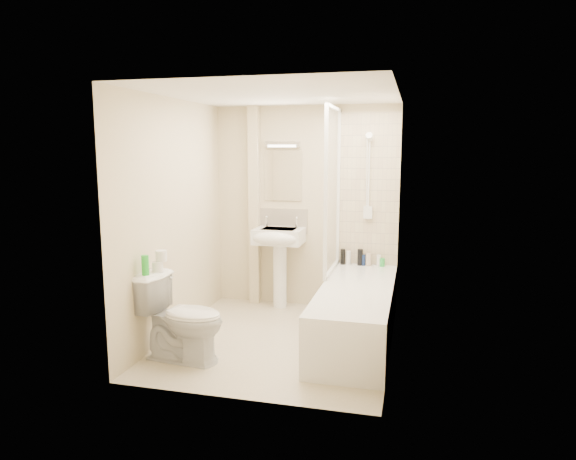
# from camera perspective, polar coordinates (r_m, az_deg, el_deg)

# --- Properties ---
(floor) EXTENTS (2.50, 2.50, 0.00)m
(floor) POSITION_cam_1_polar(r_m,az_deg,el_deg) (5.26, -1.05, -12.16)
(floor) COLOR beige
(floor) RESTS_ON ground
(wall_back) EXTENTS (2.20, 0.02, 2.40)m
(wall_back) POSITION_cam_1_polar(r_m,az_deg,el_deg) (6.16, 1.95, 2.50)
(wall_back) COLOR beige
(wall_back) RESTS_ON ground
(wall_left) EXTENTS (0.02, 2.50, 2.40)m
(wall_left) POSITION_cam_1_polar(r_m,az_deg,el_deg) (5.34, -12.56, 1.28)
(wall_left) COLOR beige
(wall_left) RESTS_ON ground
(wall_right) EXTENTS (0.02, 2.50, 2.40)m
(wall_right) POSITION_cam_1_polar(r_m,az_deg,el_deg) (4.79, 11.73, 0.43)
(wall_right) COLOR beige
(wall_right) RESTS_ON ground
(ceiling) EXTENTS (2.20, 2.50, 0.02)m
(ceiling) POSITION_cam_1_polar(r_m,az_deg,el_deg) (4.93, -1.14, 14.85)
(ceiling) COLOR white
(ceiling) RESTS_ON wall_back
(tile_back) EXTENTS (0.70, 0.01, 1.75)m
(tile_back) POSITION_cam_1_polar(r_m,az_deg,el_deg) (6.01, 8.96, 4.39)
(tile_back) COLOR beige
(tile_back) RESTS_ON wall_back
(tile_right) EXTENTS (0.01, 2.10, 1.75)m
(tile_right) POSITION_cam_1_polar(r_m,az_deg,el_deg) (4.96, 11.77, 3.34)
(tile_right) COLOR beige
(tile_right) RESTS_ON wall_right
(pipe_boxing) EXTENTS (0.12, 0.12, 2.40)m
(pipe_boxing) POSITION_cam_1_polar(r_m,az_deg,el_deg) (6.26, -3.73, 2.60)
(pipe_boxing) COLOR beige
(pipe_boxing) RESTS_ON ground
(splashback) EXTENTS (0.60, 0.02, 0.30)m
(splashback) POSITION_cam_1_polar(r_m,az_deg,el_deg) (6.23, -0.54, 1.01)
(splashback) COLOR beige
(splashback) RESTS_ON wall_back
(mirror) EXTENTS (0.46, 0.01, 0.60)m
(mirror) POSITION_cam_1_polar(r_m,az_deg,el_deg) (6.18, -0.55, 6.07)
(mirror) COLOR white
(mirror) RESTS_ON wall_back
(strip_light) EXTENTS (0.42, 0.07, 0.07)m
(strip_light) POSITION_cam_1_polar(r_m,az_deg,el_deg) (6.15, -0.61, 9.50)
(strip_light) COLOR silver
(strip_light) RESTS_ON wall_back
(bathtub) EXTENTS (0.70, 2.10, 0.55)m
(bathtub) POSITION_cam_1_polar(r_m,az_deg,el_deg) (5.22, 7.61, -9.05)
(bathtub) COLOR white
(bathtub) RESTS_ON ground
(shower_screen) EXTENTS (0.04, 0.92, 1.80)m
(shower_screen) POSITION_cam_1_polar(r_m,az_deg,el_deg) (5.62, 4.99, 4.40)
(shower_screen) COLOR white
(shower_screen) RESTS_ON bathtub
(shower_fixture) EXTENTS (0.10, 0.16, 0.99)m
(shower_fixture) POSITION_cam_1_polar(r_m,az_deg,el_deg) (5.96, 8.93, 5.52)
(shower_fixture) COLOR white
(shower_fixture) RESTS_ON wall_back
(pedestal_sink) EXTENTS (0.57, 0.51, 1.10)m
(pedestal_sink) POSITION_cam_1_polar(r_m,az_deg,el_deg) (6.06, -1.08, -1.69)
(pedestal_sink) COLOR white
(pedestal_sink) RESTS_ON ground
(bottle_black_a) EXTENTS (0.06, 0.06, 0.18)m
(bottle_black_a) POSITION_cam_1_polar(r_m,az_deg,el_deg) (6.08, 6.11, -2.97)
(bottle_black_a) COLOR black
(bottle_black_a) RESTS_ON bathtub
(bottle_white_a) EXTENTS (0.06, 0.06, 0.16)m
(bottle_white_a) POSITION_cam_1_polar(r_m,az_deg,el_deg) (6.07, 6.73, -3.09)
(bottle_white_a) COLOR white
(bottle_white_a) RESTS_ON bathtub
(bottle_black_b) EXTENTS (0.06, 0.06, 0.19)m
(bottle_black_b) POSITION_cam_1_polar(r_m,az_deg,el_deg) (6.05, 8.02, -3.02)
(bottle_black_b) COLOR black
(bottle_black_b) RESTS_ON bathtub
(bottle_blue) EXTENTS (0.05, 0.05, 0.13)m
(bottle_blue) POSITION_cam_1_polar(r_m,az_deg,el_deg) (6.06, 8.39, -3.33)
(bottle_blue) COLOR navy
(bottle_blue) RESTS_ON bathtub
(bottle_cream) EXTENTS (0.07, 0.07, 0.15)m
(bottle_cream) POSITION_cam_1_polar(r_m,az_deg,el_deg) (6.05, 8.94, -3.27)
(bottle_cream) COLOR beige
(bottle_cream) RESTS_ON bathtub
(bottle_white_b) EXTENTS (0.05, 0.05, 0.13)m
(bottle_white_b) POSITION_cam_1_polar(r_m,az_deg,el_deg) (6.04, 10.05, -3.36)
(bottle_white_b) COLOR white
(bottle_white_b) RESTS_ON bathtub
(bottle_green) EXTENTS (0.06, 0.06, 0.10)m
(bottle_green) POSITION_cam_1_polar(r_m,az_deg,el_deg) (6.04, 10.41, -3.56)
(bottle_green) COLOR green
(bottle_green) RESTS_ON bathtub
(toilet) EXTENTS (0.60, 0.87, 0.79)m
(toilet) POSITION_cam_1_polar(r_m,az_deg,el_deg) (4.78, -11.66, -9.50)
(toilet) COLOR white
(toilet) RESTS_ON ground
(toilet_roll_lower) EXTENTS (0.10, 0.10, 0.09)m
(toilet_roll_lower) POSITION_cam_1_polar(r_m,az_deg,el_deg) (4.83, -14.28, -3.95)
(toilet_roll_lower) COLOR white
(toilet_roll_lower) RESTS_ON toilet
(toilet_roll_upper) EXTENTS (0.10, 0.10, 0.10)m
(toilet_roll_upper) POSITION_cam_1_polar(r_m,az_deg,el_deg) (4.83, -13.92, -2.81)
(toilet_roll_upper) COLOR white
(toilet_roll_upper) RESTS_ON toilet_roll_lower
(green_bottle) EXTENTS (0.06, 0.06, 0.18)m
(green_bottle) POSITION_cam_1_polar(r_m,az_deg,el_deg) (4.71, -15.58, -3.79)
(green_bottle) COLOR green
(green_bottle) RESTS_ON toilet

